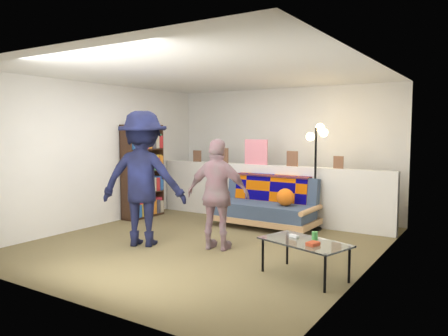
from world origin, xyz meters
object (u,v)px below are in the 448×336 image
futon_sofa (266,206)px  person_left (143,179)px  floor_lamp (317,155)px  person_right (218,194)px  coffee_table (305,244)px  bookshelf (143,174)px

futon_sofa → person_left: size_ratio=0.95×
floor_lamp → person_right: (-0.69, -1.86, -0.47)m
coffee_table → person_right: 1.54m
bookshelf → person_right: 2.62m
futon_sofa → bookshelf: 2.40m
floor_lamp → person_left: (-1.71, -2.23, -0.28)m
bookshelf → floor_lamp: bearing=14.2°
floor_lamp → bookshelf: bearing=-165.8°
bookshelf → person_right: bearing=-24.5°
coffee_table → person_right: bearing=163.3°
coffee_table → floor_lamp: (-0.74, 2.29, 0.85)m
futon_sofa → bookshelf: (-2.30, -0.50, 0.45)m
bookshelf → coffee_table: bookshelf is taller
person_right → person_left: bearing=8.5°
bookshelf → floor_lamp: 3.20m
bookshelf → person_left: bearing=-46.7°
futon_sofa → floor_lamp: floor_lamp is taller
futon_sofa → floor_lamp: size_ratio=1.03×
futon_sofa → person_right: bearing=-87.0°
bookshelf → person_right: bookshelf is taller
bookshelf → person_left: (1.37, -1.45, 0.14)m
coffee_table → person_left: 2.51m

